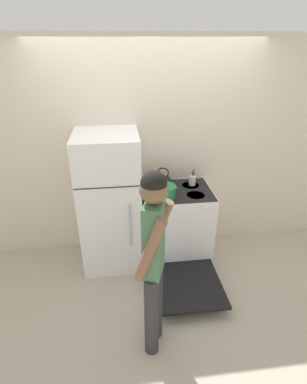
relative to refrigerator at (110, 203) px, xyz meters
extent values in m
plane|color=#B2A893|center=(0.49, 0.33, -0.81)|extent=(14.00, 14.00, 0.00)
cube|color=beige|center=(0.49, 0.36, 0.46)|extent=(10.00, 0.06, 2.55)
cube|color=white|center=(0.00, 0.00, 0.00)|extent=(0.68, 0.65, 1.62)
cube|color=#2D2D2D|center=(0.00, -0.33, 0.36)|extent=(0.67, 0.01, 0.01)
cylinder|color=#B2B5BA|center=(0.21, -0.34, -0.10)|extent=(0.02, 0.02, 0.52)
cube|color=white|center=(0.79, 0.01, -0.35)|extent=(0.78, 0.64, 0.91)
cube|color=black|center=(0.79, 0.01, 0.09)|extent=(0.77, 0.62, 0.02)
cube|color=black|center=(0.79, -0.28, -0.36)|extent=(0.68, 0.05, 0.69)
cylinder|color=black|center=(0.61, -0.12, 0.10)|extent=(0.20, 0.20, 0.01)
cylinder|color=black|center=(0.96, -0.12, 0.10)|extent=(0.20, 0.20, 0.01)
cylinder|color=black|center=(0.61, 0.13, 0.10)|extent=(0.20, 0.20, 0.01)
cylinder|color=black|center=(0.96, 0.13, 0.10)|extent=(0.20, 0.20, 0.01)
cylinder|color=silver|center=(0.55, -0.32, 0.03)|extent=(0.04, 0.02, 0.04)
cylinder|color=silver|center=(0.71, -0.32, 0.03)|extent=(0.04, 0.02, 0.04)
cylinder|color=silver|center=(0.87, -0.32, 0.03)|extent=(0.04, 0.02, 0.04)
cylinder|color=silver|center=(1.02, -0.32, 0.03)|extent=(0.04, 0.02, 0.04)
cube|color=black|center=(0.79, -0.68, -0.69)|extent=(0.72, 0.73, 0.04)
cube|color=#99999E|center=(0.79, -0.07, -0.40)|extent=(0.64, 0.35, 0.01)
cylinder|color=#237A42|center=(0.61, -0.12, 0.16)|extent=(0.24, 0.24, 0.12)
cylinder|color=#237A42|center=(0.61, -0.12, 0.23)|extent=(0.25, 0.25, 0.02)
sphere|color=black|center=(0.61, -0.12, 0.25)|extent=(0.03, 0.03, 0.03)
cylinder|color=#237A42|center=(0.48, -0.12, 0.20)|extent=(0.03, 0.02, 0.02)
cylinder|color=#237A42|center=(0.74, -0.12, 0.20)|extent=(0.03, 0.02, 0.02)
cylinder|color=black|center=(0.62, 0.13, 0.16)|extent=(0.19, 0.19, 0.11)
cone|color=black|center=(0.62, 0.13, 0.23)|extent=(0.18, 0.18, 0.03)
sphere|color=black|center=(0.62, 0.13, 0.25)|extent=(0.02, 0.02, 0.02)
cone|color=black|center=(0.71, 0.13, 0.17)|extent=(0.10, 0.03, 0.09)
torus|color=black|center=(0.62, 0.13, 0.27)|extent=(0.15, 0.01, 0.15)
cylinder|color=silver|center=(0.98, 0.14, 0.16)|extent=(0.08, 0.08, 0.12)
cylinder|color=#9E7547|center=(0.98, 0.13, 0.22)|extent=(0.04, 0.03, 0.18)
cylinder|color=#232326|center=(0.99, 0.15, 0.21)|extent=(0.03, 0.04, 0.16)
cylinder|color=#B2B5BA|center=(0.97, 0.16, 0.25)|extent=(0.06, 0.03, 0.25)
cylinder|color=#4C4C51|center=(1.00, 0.13, 0.22)|extent=(0.03, 0.01, 0.18)
cylinder|color=#2D2D30|center=(0.32, -1.29, -0.39)|extent=(0.12, 0.12, 0.84)
cylinder|color=#2D2D30|center=(0.38, -1.13, -0.39)|extent=(0.12, 0.12, 0.84)
cube|color=#47704C|center=(0.35, -1.21, 0.34)|extent=(0.20, 0.27, 0.63)
cylinder|color=brown|center=(0.31, -1.33, 0.34)|extent=(0.27, 0.16, 0.56)
cylinder|color=brown|center=(0.40, -1.09, 0.34)|extent=(0.27, 0.16, 0.56)
sphere|color=brown|center=(0.35, -1.21, 0.76)|extent=(0.20, 0.20, 0.20)
sphere|color=black|center=(0.35, -1.21, 0.80)|extent=(0.19, 0.19, 0.19)
camera|label=1|loc=(0.13, -3.02, 1.69)|focal=28.00mm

